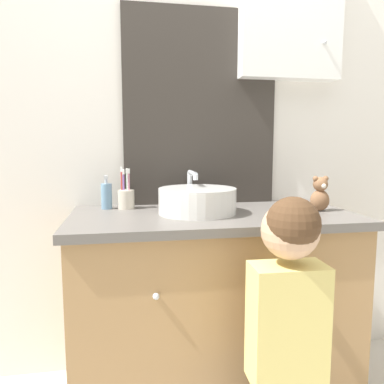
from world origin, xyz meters
TOP-DOWN VIEW (x-y plane):
  - wall_back at (0.03, 0.62)m, footprint 3.20×0.18m
  - vanity_counter at (0.00, 0.30)m, footprint 1.21×0.60m
  - sink_basin at (-0.07, 0.32)m, footprint 0.33×0.39m
  - toothbrush_holder at (-0.37, 0.49)m, footprint 0.08×0.08m
  - soap_dispenser at (-0.46, 0.50)m, footprint 0.05×0.05m
  - child_figure at (0.13, -0.17)m, footprint 0.24×0.48m
  - teddy_bear at (0.48, 0.27)m, footprint 0.09×0.07m

SIDE VIEW (x-z plane):
  - vanity_counter at x=0.00m, z-range 0.00..0.84m
  - child_figure at x=0.13m, z-range 0.08..1.06m
  - toothbrush_holder at x=-0.37m, z-range 0.79..0.98m
  - sink_basin at x=-0.07m, z-range 0.81..0.98m
  - soap_dispenser at x=-0.46m, z-range 0.82..0.97m
  - teddy_bear at x=0.48m, z-range 0.83..0.99m
  - wall_back at x=0.03m, z-range 0.04..2.54m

